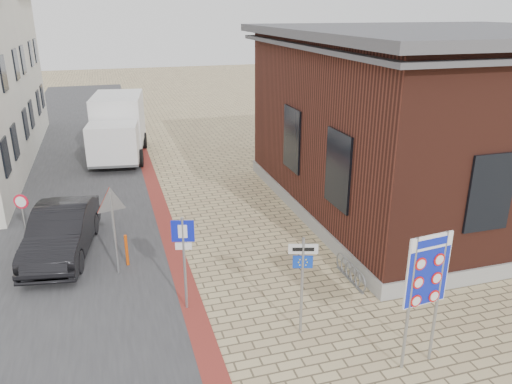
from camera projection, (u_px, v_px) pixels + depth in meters
ground at (291, 342)px, 11.86m from camera, size 120.00×120.00×0.00m
road_strip at (73, 174)px, 23.83m from camera, size 7.00×60.00×0.02m
curb_strip at (159, 203)px, 20.29m from camera, size 0.60×40.00×0.02m
brick_building at (447, 117)px, 19.38m from camera, size 13.00×13.00×6.80m
bike_rack at (350, 272)px, 14.47m from camera, size 0.08×1.80×0.60m
sedan at (62, 232)px, 15.86m from camera, size 2.36×4.95×1.57m
box_truck at (118, 127)px, 26.02m from camera, size 3.22×6.33×3.17m
border_sign at (427, 273)px, 10.37m from camera, size 1.08×0.17×3.17m
essen_sign at (302, 271)px, 11.64m from camera, size 0.67×0.24×2.55m
parking_sign at (184, 248)px, 12.59m from camera, size 0.56×0.19×2.61m
yield_sign at (112, 209)px, 14.20m from camera, size 0.94×0.29×2.70m
speed_sign at (24, 215)px, 15.76m from camera, size 0.46×0.20×2.02m
bollard at (127, 250)px, 15.22m from camera, size 0.12×0.12×1.02m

